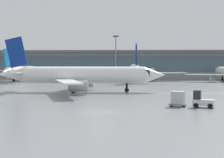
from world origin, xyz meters
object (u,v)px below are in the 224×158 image
(gate_airplane_2, at_px, (135,70))
(baggage_tug, at_px, (202,100))
(taxiing_regional_jet, at_px, (82,75))
(cargo_dolly_lead, at_px, (178,98))
(apron_light_mast_1, at_px, (116,55))
(gate_airplane_1, at_px, (22,71))

(gate_airplane_2, bearing_deg, baggage_tug, -173.89)
(taxiing_regional_jet, height_order, cargo_dolly_lead, taxiing_regional_jet)
(baggage_tug, height_order, apron_light_mast_1, apron_light_mast_1)
(baggage_tug, xyz_separation_m, cargo_dolly_lead, (-2.82, 0.83, 0.16))
(baggage_tug, relative_size, cargo_dolly_lead, 1.17)
(gate_airplane_2, distance_m, taxiing_regional_jet, 41.80)
(gate_airplane_1, height_order, cargo_dolly_lead, gate_airplane_1)
(taxiing_regional_jet, xyz_separation_m, apron_light_mast_1, (4.09, 48.07, 4.61))
(gate_airplane_1, distance_m, taxiing_regional_jet, 43.76)
(cargo_dolly_lead, bearing_deg, gate_airplane_2, 111.04)
(cargo_dolly_lead, bearing_deg, gate_airplane_1, 139.91)
(taxiing_regional_jet, bearing_deg, gate_airplane_1, 120.37)
(baggage_tug, xyz_separation_m, apron_light_mast_1, (-13.84, 69.71, 6.85))
(gate_airplane_2, distance_m, baggage_tug, 62.72)
(gate_airplane_1, height_order, taxiing_regional_jet, taxiing_regional_jet)
(gate_airplane_2, bearing_deg, apron_light_mast_1, 37.84)
(gate_airplane_1, relative_size, baggage_tug, 9.97)
(gate_airplane_2, xyz_separation_m, apron_light_mast_1, (-6.06, 7.52, 4.50))
(gate_airplane_1, bearing_deg, gate_airplane_2, -82.11)
(taxiing_regional_jet, height_order, apron_light_mast_1, apron_light_mast_1)
(taxiing_regional_jet, relative_size, baggage_tug, 10.89)
(gate_airplane_2, relative_size, baggage_tug, 11.27)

